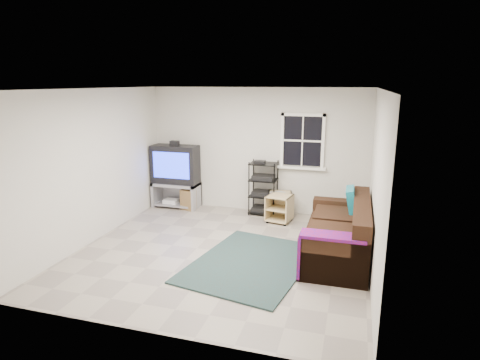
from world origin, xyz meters
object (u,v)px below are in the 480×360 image
(av_rack, at_px, (263,191))
(side_table_left, at_px, (280,207))
(tv_unit, at_px, (176,171))
(sofa, at_px, (340,235))
(side_table_right, at_px, (280,203))

(av_rack, height_order, side_table_left, av_rack)
(tv_unit, xyz_separation_m, sofa, (3.59, -1.65, -0.46))
(tv_unit, distance_m, side_table_left, 2.45)
(av_rack, xyz_separation_m, side_table_left, (0.42, -0.35, -0.20))
(side_table_left, relative_size, sofa, 0.25)
(tv_unit, bearing_deg, sofa, -24.68)
(av_rack, relative_size, side_table_left, 2.09)
(av_rack, height_order, sofa, av_rack)
(side_table_left, bearing_deg, tv_unit, 172.82)
(av_rack, distance_m, side_table_left, 0.58)
(tv_unit, xyz_separation_m, av_rack, (1.95, 0.05, -0.32))
(side_table_left, bearing_deg, av_rack, 140.69)
(side_table_right, xyz_separation_m, sofa, (1.27, -1.62, 0.05))
(side_table_right, bearing_deg, sofa, -51.85)
(tv_unit, xyz_separation_m, side_table_right, (2.32, -0.03, -0.51))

